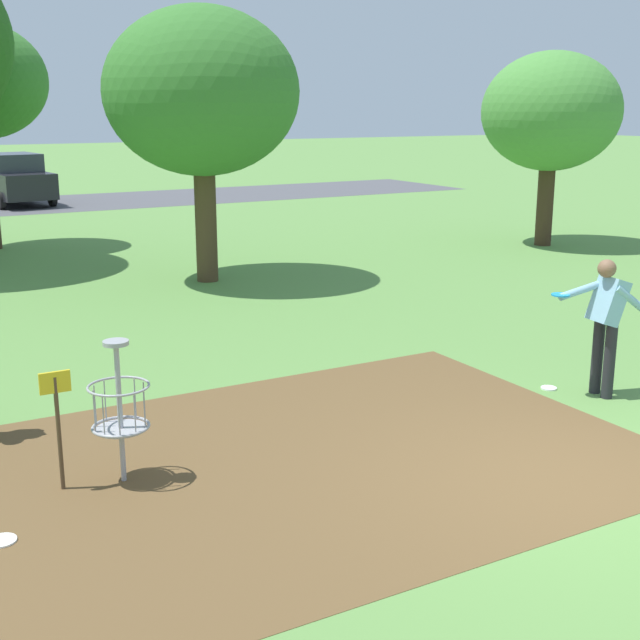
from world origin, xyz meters
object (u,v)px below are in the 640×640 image
player_foreground_watching (605,318)px  frisbee_mid_grass (549,388)px  tree_near_left (551,112)px  parked_car_center_left (14,179)px  frisbee_near_basket (2,541)px  disc_golf_basket (113,407)px  tree_near_right (202,93)px

player_foreground_watching → frisbee_mid_grass: bearing=127.0°
frisbee_mid_grass → tree_near_left: 12.32m
frisbee_mid_grass → parked_car_center_left: parked_car_center_left is taller
player_foreground_watching → parked_car_center_left: bearing=95.2°
frisbee_near_basket → tree_near_left: (14.87, 9.30, 3.33)m
parked_car_center_left → disc_golf_basket: bearing=-98.2°
player_foreground_watching → tree_near_right: size_ratio=0.32×
frisbee_near_basket → frisbee_mid_grass: bearing=5.7°
disc_golf_basket → parked_car_center_left: bearing=81.8°
player_foreground_watching → tree_near_right: bearing=99.5°
disc_golf_basket → tree_near_right: bearing=62.8°
disc_golf_basket → frisbee_mid_grass: (5.56, 0.01, -0.74)m
frisbee_mid_grass → tree_near_left: tree_near_left is taller
disc_golf_basket → tree_near_right: 10.08m
player_foreground_watching → tree_near_left: (7.78, 9.11, 2.35)m
frisbee_mid_grass → disc_golf_basket: bearing=-179.9°
frisbee_near_basket → tree_near_left: tree_near_left is taller
tree_near_left → frisbee_mid_grass: bearing=-133.4°
player_foreground_watching → frisbee_near_basket: player_foreground_watching is taller
player_foreground_watching → disc_golf_basket: bearing=175.4°
frisbee_near_basket → parked_car_center_left: bearing=79.5°
disc_golf_basket → player_foreground_watching: 5.95m
disc_golf_basket → parked_car_center_left: size_ratio=0.32×
player_foreground_watching → parked_car_center_left: parked_car_center_left is taller
disc_golf_basket → frisbee_mid_grass: 5.61m
tree_near_left → parked_car_center_left: tree_near_left is taller
frisbee_near_basket → frisbee_mid_grass: size_ratio=1.23×
disc_golf_basket → tree_near_left: tree_near_left is taller
disc_golf_basket → parked_car_center_left: parked_car_center_left is taller
player_foreground_watching → frisbee_near_basket: size_ratio=6.92×
frisbee_near_basket → parked_car_center_left: (4.77, 25.72, 0.91)m
player_foreground_watching → tree_near_left: 12.21m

